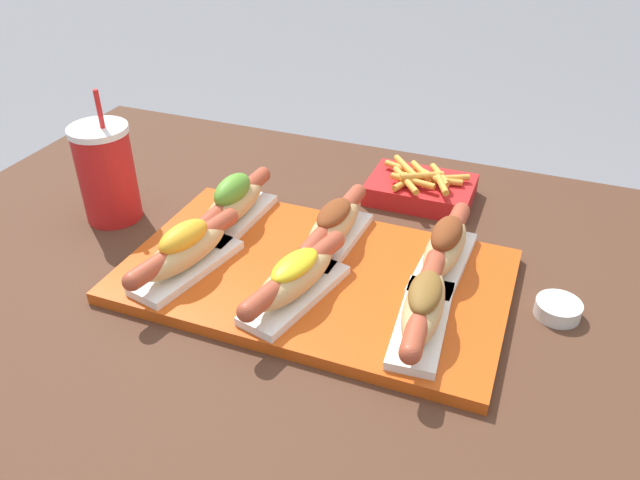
{
  "coord_description": "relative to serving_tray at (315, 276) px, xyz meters",
  "views": [
    {
      "loc": [
        0.23,
        -0.64,
        1.28
      ],
      "look_at": [
        -0.04,
        0.04,
        0.8
      ],
      "focal_mm": 35.0,
      "sensor_mm": 36.0,
      "label": 1
    }
  ],
  "objects": [
    {
      "name": "fries_basket",
      "position": [
        0.08,
        0.29,
        0.01
      ],
      "size": [
        0.18,
        0.13,
        0.06
      ],
      "color": "red",
      "rests_on": "patio_table"
    },
    {
      "name": "serving_tray",
      "position": [
        0.0,
        0.0,
        0.0
      ],
      "size": [
        0.54,
        0.32,
        0.02
      ],
      "color": "#CC4C14",
      "rests_on": "patio_table"
    },
    {
      "name": "hot_dog_2",
      "position": [
        0.17,
        -0.06,
        0.04
      ],
      "size": [
        0.07,
        0.22,
        0.07
      ],
      "color": "white",
      "rests_on": "serving_tray"
    },
    {
      "name": "drink_cup",
      "position": [
        -0.38,
        0.04,
        0.07
      ],
      "size": [
        0.09,
        0.09,
        0.22
      ],
      "color": "red",
      "rests_on": "patio_table"
    },
    {
      "name": "hot_dog_1",
      "position": [
        -0.0,
        -0.07,
        0.04
      ],
      "size": [
        0.1,
        0.21,
        0.06
      ],
      "color": "white",
      "rests_on": "serving_tray"
    },
    {
      "name": "patio_table",
      "position": [
        0.04,
        -0.02,
        -0.38
      ],
      "size": [
        1.44,
        0.97,
        0.74
      ],
      "color": "#4C2D1E",
      "rests_on": "ground_plane"
    },
    {
      "name": "hot_dog_4",
      "position": [
        0.0,
        0.07,
        0.04
      ],
      "size": [
        0.07,
        0.22,
        0.07
      ],
      "color": "white",
      "rests_on": "serving_tray"
    },
    {
      "name": "hot_dog_3",
      "position": [
        -0.17,
        0.07,
        0.04
      ],
      "size": [
        0.07,
        0.22,
        0.08
      ],
      "color": "white",
      "rests_on": "serving_tray"
    },
    {
      "name": "hot_dog_5",
      "position": [
        0.17,
        0.08,
        0.04
      ],
      "size": [
        0.07,
        0.22,
        0.07
      ],
      "color": "white",
      "rests_on": "serving_tray"
    },
    {
      "name": "hot_dog_0",
      "position": [
        -0.17,
        -0.06,
        0.04
      ],
      "size": [
        0.1,
        0.21,
        0.07
      ],
      "color": "white",
      "rests_on": "serving_tray"
    },
    {
      "name": "sauce_bowl",
      "position": [
        0.33,
        0.05,
        0.0
      ],
      "size": [
        0.06,
        0.06,
        0.02
      ],
      "color": "silver",
      "rests_on": "patio_table"
    }
  ]
}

